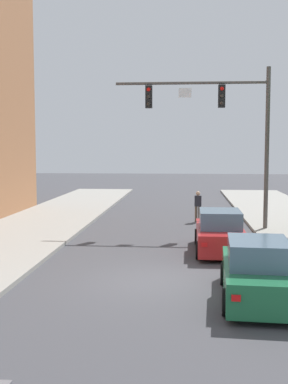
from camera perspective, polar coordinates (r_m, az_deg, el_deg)
ground_plane at (r=14.41m, az=1.54°, el=-10.56°), size 120.00×120.00×0.00m
traffic_signal_mast at (r=23.04m, az=9.33°, el=8.76°), size 7.19×0.38×7.50m
car_lead_red at (r=18.45m, az=8.95°, el=-4.82°), size 1.86×4.25×1.60m
car_following_green at (r=12.89m, az=13.29°, el=-9.29°), size 2.02×4.32×1.60m
pedestrian_crossing_road at (r=25.67m, az=6.40°, el=-1.54°), size 0.36×0.22×1.64m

